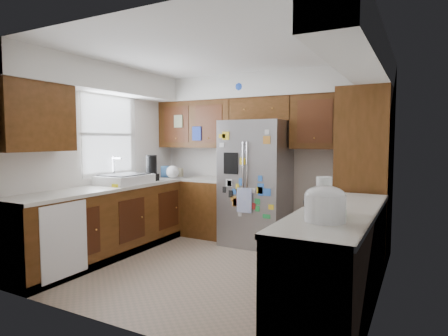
{
  "coord_description": "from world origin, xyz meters",
  "views": [
    {
      "loc": [
        2.13,
        -3.8,
        1.53
      ],
      "look_at": [
        -0.07,
        0.35,
        1.17
      ],
      "focal_mm": 30.0,
      "sensor_mm": 36.0,
      "label": 1
    }
  ],
  "objects_px": {
    "pantry": "(365,176)",
    "paper_towel": "(324,194)",
    "rice_cooker": "(325,203)",
    "fridge": "(256,183)"
  },
  "relations": [
    {
      "from": "pantry",
      "to": "rice_cooker",
      "type": "relative_size",
      "value": 6.86
    },
    {
      "from": "fridge",
      "to": "rice_cooker",
      "type": "distance_m",
      "value": 2.68
    },
    {
      "from": "pantry",
      "to": "rice_cooker",
      "type": "distance_m",
      "value": 2.16
    },
    {
      "from": "pantry",
      "to": "fridge",
      "type": "distance_m",
      "value": 1.51
    },
    {
      "from": "pantry",
      "to": "rice_cooker",
      "type": "height_order",
      "value": "pantry"
    },
    {
      "from": "fridge",
      "to": "rice_cooker",
      "type": "height_order",
      "value": "fridge"
    },
    {
      "from": "fridge",
      "to": "pantry",
      "type": "bearing_deg",
      "value": -2.05
    },
    {
      "from": "fridge",
      "to": "rice_cooker",
      "type": "xyz_separation_m",
      "value": [
        1.5,
        -2.22,
        0.16
      ]
    },
    {
      "from": "pantry",
      "to": "paper_towel",
      "type": "relative_size",
      "value": 7.33
    },
    {
      "from": "rice_cooker",
      "to": "paper_towel",
      "type": "xyz_separation_m",
      "value": [
        -0.1,
        0.41,
        0.01
      ]
    }
  ]
}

